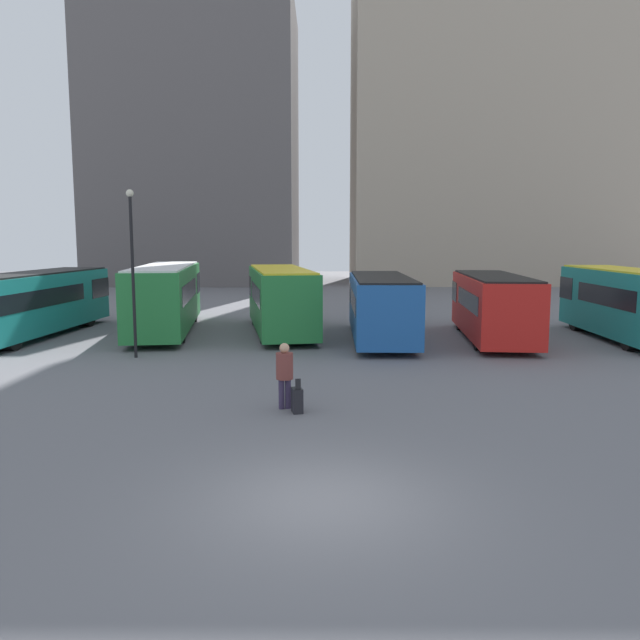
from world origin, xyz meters
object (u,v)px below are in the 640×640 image
object	(u,v)px
bus_1	(166,296)
bus_3	(381,305)
bus_0	(33,302)
lamp_post_0	(132,261)
traveler	(285,370)
suitcase	(297,400)
bus_4	(493,305)
bus_2	(280,298)
bus_5	(623,301)

from	to	relation	value
bus_1	bus_3	distance (m)	10.69
bus_0	lamp_post_0	bearing A→B (deg)	-126.51
traveler	suitcase	size ratio (longest dim) A/B	1.90
traveler	suitcase	xyz separation A→B (m)	(0.35, -0.38, -0.73)
bus_4	lamp_post_0	distance (m)	15.77
bus_3	traveler	distance (m)	12.30
bus_1	bus_2	xyz separation A→B (m)	(5.68, -0.41, -0.07)
bus_0	bus_2	world-z (taller)	bus_2
bus_3	lamp_post_0	distance (m)	11.01
bus_4	suitcase	bearing A→B (deg)	150.52
bus_0	bus_5	xyz separation A→B (m)	(27.19, -0.63, 0.09)
bus_2	bus_4	bearing A→B (deg)	-111.25
bus_4	traveler	world-z (taller)	bus_4
bus_5	suitcase	bearing A→B (deg)	131.59
bus_0	bus_3	bearing A→B (deg)	-89.69
lamp_post_0	bus_2	bearing A→B (deg)	52.06
traveler	lamp_post_0	size ratio (longest dim) A/B	0.28
bus_5	lamp_post_0	world-z (taller)	lamp_post_0
bus_2	lamp_post_0	xyz separation A→B (m)	(-5.14, -6.59, 2.00)
bus_0	bus_3	world-z (taller)	bus_0
bus_1	bus_4	bearing A→B (deg)	-106.19
bus_5	suitcase	size ratio (longest dim) A/B	9.80
bus_0	suitcase	xyz separation A→B (m)	(12.90, -12.91, -1.32)
bus_4	bus_3	bearing A→B (deg)	96.33
bus_0	bus_1	bearing A→B (deg)	-70.02
bus_2	traveler	bearing A→B (deg)	174.75
suitcase	lamp_post_0	size ratio (longest dim) A/B	0.15
bus_0	bus_1	distance (m)	6.05
bus_2	traveler	size ratio (longest dim) A/B	5.69
bus_1	suitcase	bearing A→B (deg)	-161.48
bus_4	lamp_post_0	xyz separation A→B (m)	(-14.94, -4.59, 2.11)
bus_2	bus_5	bearing A→B (deg)	-106.88
suitcase	traveler	bearing A→B (deg)	28.94
bus_3	suitcase	bearing A→B (deg)	165.53
bus_0	traveler	distance (m)	17.75
lamp_post_0	bus_3	bearing A→B (deg)	24.35
bus_4	suitcase	distance (m)	14.90
bus_2	bus_1	bearing A→B (deg)	76.14
traveler	suitcase	world-z (taller)	traveler
bus_1	lamp_post_0	bearing A→B (deg)	177.10
bus_0	bus_4	size ratio (longest dim) A/B	1.23
bus_0	bus_3	distance (m)	16.19
bus_2	traveler	distance (m)	13.93
suitcase	bus_1	bearing A→B (deg)	12.43
bus_1	bus_2	distance (m)	5.69
bus_0	bus_3	size ratio (longest dim) A/B	1.24
lamp_post_0	bus_1	bearing A→B (deg)	94.43
bus_1	traveler	world-z (taller)	bus_1
traveler	suitcase	distance (m)	0.90
bus_0	traveler	world-z (taller)	bus_0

